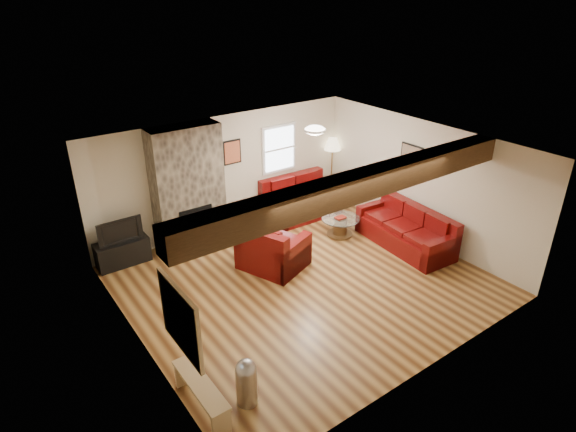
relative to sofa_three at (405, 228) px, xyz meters
The scene contains 18 objects.
room 2.62m from the sofa_three, behind, with size 8.00×8.00×8.00m.
oak_beam 3.31m from the sofa_three, 156.12° to the right, with size 6.00×0.36×0.38m, color #301F0E.
chimney_breast 4.44m from the sofa_three, 142.78° to the left, with size 1.40×0.67×2.50m.
back_window 3.28m from the sofa_three, 111.55° to the left, with size 0.90×0.08×1.10m, color silver, non-canonical shape.
hatch_window 5.70m from the sofa_three, 166.08° to the right, with size 0.08×1.00×0.90m, color tan, non-canonical shape.
ceiling_dome 2.78m from the sofa_three, 146.35° to the left, with size 0.40×0.40×0.18m, color beige, non-canonical shape.
artwork_back 3.91m from the sofa_three, 129.15° to the left, with size 0.42×0.06×0.52m, color black, non-canonical shape.
artwork_right 1.50m from the sofa_three, 43.27° to the left, with size 0.06×0.55×0.42m, color black, non-canonical shape.
sofa_three is the anchor object (origin of this frame).
loveseat 2.54m from the sofa_three, 110.03° to the left, with size 1.70×0.98×0.90m, color #420408, non-canonical shape.
armchair_red 2.78m from the sofa_three, 160.58° to the left, with size 1.12×0.98×0.91m, color #420408, non-canonical shape.
coffee_table 1.37m from the sofa_three, 124.18° to the left, with size 0.82×0.82×0.43m.
tv_cabinet 5.61m from the sofa_three, 151.45° to the left, with size 0.99×0.40×0.50m, color black.
television 5.62m from the sofa_three, 151.45° to the left, with size 0.83×0.11×0.48m, color black.
floor_lamp 2.88m from the sofa_three, 83.25° to the left, with size 0.40×0.40×1.58m.
pine_bench 5.49m from the sofa_three, 165.32° to the right, with size 0.26×1.13×0.42m, color tan, non-canonical shape.
pedal_bin 5.06m from the sofa_three, 161.13° to the right, with size 0.28×0.28×0.69m, color #A4A4A9, non-canonical shape.
coal_bucket 4.29m from the sofa_three, 148.68° to the left, with size 0.37×0.37×0.35m, color gray, non-canonical shape.
Camera 1 is at (-4.56, -5.79, 4.92)m, focal length 30.00 mm.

